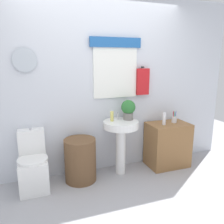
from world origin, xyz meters
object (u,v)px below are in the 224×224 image
(soap_bottle, at_px, (112,116))
(toothbrush_cup, at_px, (174,119))
(wooden_cabinet, at_px, (167,144))
(potted_plant, at_px, (128,109))
(lotion_bottle, at_px, (164,119))
(toilet, at_px, (33,166))
(laundry_hamper, at_px, (80,160))
(pedestal_sink, at_px, (121,135))

(soap_bottle, bearing_deg, toothbrush_cup, -1.64)
(wooden_cabinet, distance_m, potted_plant, 0.92)
(wooden_cabinet, height_order, lotion_bottle, lotion_bottle)
(toilet, xyz_separation_m, soap_bottle, (1.12, 0.02, 0.59))
(wooden_cabinet, distance_m, soap_bottle, 1.08)
(wooden_cabinet, height_order, toothbrush_cup, toothbrush_cup)
(potted_plant, height_order, lotion_bottle, potted_plant)
(soap_bottle, height_order, toothbrush_cup, soap_bottle)
(wooden_cabinet, bearing_deg, lotion_bottle, -160.34)
(laundry_hamper, relative_size, potted_plant, 2.08)
(laundry_hamper, xyz_separation_m, wooden_cabinet, (1.42, 0.00, 0.05))
(potted_plant, distance_m, lotion_bottle, 0.60)
(wooden_cabinet, distance_m, lotion_bottle, 0.46)
(soap_bottle, bearing_deg, toilet, -179.16)
(pedestal_sink, distance_m, toothbrush_cup, 0.94)
(toilet, xyz_separation_m, wooden_cabinet, (2.05, -0.03, 0.05))
(toilet, xyz_separation_m, laundry_hamper, (0.63, -0.03, 0.00))
(lotion_bottle, xyz_separation_m, toothbrush_cup, (0.22, 0.06, -0.04))
(pedestal_sink, height_order, soap_bottle, soap_bottle)
(pedestal_sink, xyz_separation_m, toothbrush_cup, (0.92, 0.02, 0.15))
(potted_plant, bearing_deg, toothbrush_cup, -2.92)
(toilet, distance_m, potted_plant, 1.54)
(laundry_hamper, distance_m, potted_plant, 1.01)
(laundry_hamper, bearing_deg, potted_plant, 4.57)
(laundry_hamper, distance_m, pedestal_sink, 0.68)
(pedestal_sink, xyz_separation_m, soap_bottle, (-0.12, 0.05, 0.28))
(soap_bottle, xyz_separation_m, lotion_bottle, (0.82, -0.09, -0.09))
(toilet, distance_m, lotion_bottle, 2.00)
(potted_plant, relative_size, lotion_bottle, 1.54)
(potted_plant, xyz_separation_m, toothbrush_cup, (0.78, -0.04, -0.22))
(laundry_hamper, xyz_separation_m, pedestal_sink, (0.61, 0.00, 0.31))
(pedestal_sink, bearing_deg, wooden_cabinet, -0.00)
(toilet, bearing_deg, wooden_cabinet, -0.94)
(potted_plant, distance_m, toothbrush_cup, 0.82)
(toothbrush_cup, bearing_deg, lotion_bottle, -164.98)
(soap_bottle, bearing_deg, pedestal_sink, -22.62)
(wooden_cabinet, distance_m, toothbrush_cup, 0.42)
(pedestal_sink, bearing_deg, toilet, 178.44)
(laundry_hamper, height_order, soap_bottle, soap_bottle)
(potted_plant, height_order, toothbrush_cup, potted_plant)
(toilet, xyz_separation_m, lotion_bottle, (1.94, -0.07, 0.50))
(pedestal_sink, xyz_separation_m, wooden_cabinet, (0.81, -0.00, -0.26))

